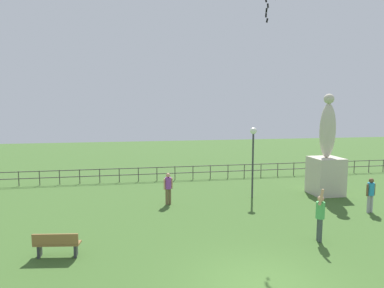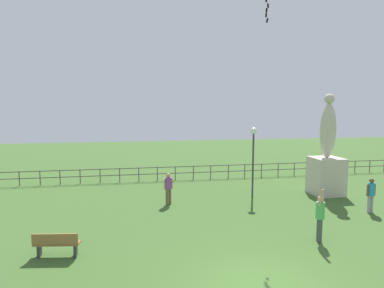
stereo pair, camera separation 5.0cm
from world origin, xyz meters
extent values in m
plane|color=#3D6028|center=(0.00, 0.00, 0.00)|extent=(80.00, 80.00, 0.00)
cube|color=beige|center=(7.40, 8.80, 1.06)|extent=(1.63, 1.63, 2.12)
ellipsoid|color=beige|center=(7.40, 8.80, 3.65)|extent=(0.90, 0.76, 3.06)
sphere|color=beige|center=(7.40, 8.80, 5.43)|extent=(0.56, 0.56, 0.56)
cylinder|color=#38383D|center=(3.06, 8.91, 1.78)|extent=(0.10, 0.10, 3.55)
sphere|color=white|center=(3.06, 8.91, 3.70)|extent=(0.36, 0.36, 0.36)
cube|color=olive|center=(-5.98, 3.09, 0.45)|extent=(1.54, 0.61, 0.06)
cube|color=olive|center=(-6.00, 2.92, 0.67)|extent=(1.49, 0.27, 0.36)
cube|color=#333338|center=(-6.57, 3.18, 0.23)|extent=(0.08, 0.36, 0.45)
cube|color=#333338|center=(-5.38, 3.01, 0.23)|extent=(0.08, 0.36, 0.45)
cylinder|color=#99999E|center=(7.52, 5.36, 0.42)|extent=(0.14, 0.14, 0.84)
cylinder|color=#99999E|center=(7.69, 5.39, 0.42)|extent=(0.14, 0.14, 0.84)
cylinder|color=#268CBF|center=(7.61, 5.37, 1.14)|extent=(0.31, 0.31, 0.59)
sphere|color=brown|center=(7.61, 5.37, 1.55)|extent=(0.23, 0.23, 0.23)
cylinder|color=brown|center=(7.40, 5.35, 1.10)|extent=(0.09, 0.09, 0.56)
cylinder|color=brown|center=(7.81, 5.40, 1.10)|extent=(0.09, 0.09, 0.56)
cylinder|color=#3F4C47|center=(3.35, 2.61, 0.44)|extent=(0.15, 0.15, 0.88)
cylinder|color=#3F4C47|center=(3.39, 2.77, 0.44)|extent=(0.15, 0.15, 0.88)
cylinder|color=#4CB259|center=(3.37, 2.69, 1.19)|extent=(0.32, 0.32, 0.62)
sphere|color=tan|center=(3.37, 2.69, 1.62)|extent=(0.24, 0.24, 0.24)
cylinder|color=tan|center=(3.27, 2.50, 1.74)|extent=(0.21, 0.14, 0.60)
cylinder|color=tan|center=(3.42, 2.90, 1.15)|extent=(0.10, 0.10, 0.59)
cylinder|color=brown|center=(-1.75, 8.36, 0.41)|extent=(0.14, 0.14, 0.83)
cylinder|color=brown|center=(-1.59, 8.40, 0.41)|extent=(0.14, 0.14, 0.83)
cylinder|color=purple|center=(-1.67, 8.38, 1.12)|extent=(0.30, 0.30, 0.59)
sphere|color=tan|center=(-1.67, 8.38, 1.53)|extent=(0.22, 0.22, 0.22)
cylinder|color=tan|center=(-1.86, 8.32, 1.09)|extent=(0.09, 0.09, 0.56)
cylinder|color=tan|center=(-1.47, 8.44, 1.09)|extent=(0.09, 0.09, 0.56)
cube|color=black|center=(2.71, 6.75, 9.84)|extent=(0.09, 0.04, 0.20)
cube|color=black|center=(2.83, 6.81, 9.62)|extent=(0.10, 0.02, 0.21)
cube|color=black|center=(2.75, 6.77, 9.40)|extent=(0.09, 0.05, 0.20)
cube|color=black|center=(2.73, 6.75, 9.18)|extent=(0.09, 0.02, 0.20)
cube|color=black|center=(2.81, 6.79, 8.96)|extent=(0.12, 0.02, 0.21)
cylinder|color=#4C4742|center=(-10.52, 14.00, 0.47)|extent=(0.06, 0.06, 0.95)
cylinder|color=#4C4742|center=(-9.29, 14.00, 0.47)|extent=(0.06, 0.06, 0.95)
cylinder|color=#4C4742|center=(-8.08, 14.00, 0.47)|extent=(0.06, 0.06, 0.95)
cylinder|color=#4C4742|center=(-6.84, 14.00, 0.47)|extent=(0.06, 0.06, 0.95)
cylinder|color=#4C4742|center=(-5.57, 14.00, 0.47)|extent=(0.06, 0.06, 0.95)
cylinder|color=#4C4742|center=(-4.32, 14.00, 0.47)|extent=(0.06, 0.06, 0.95)
cylinder|color=#4C4742|center=(-3.06, 14.00, 0.47)|extent=(0.06, 0.06, 0.95)
cylinder|color=#4C4742|center=(-1.82, 14.00, 0.47)|extent=(0.06, 0.06, 0.95)
cylinder|color=#4C4742|center=(-0.59, 14.00, 0.47)|extent=(0.06, 0.06, 0.95)
cylinder|color=#4C4742|center=(0.66, 14.00, 0.47)|extent=(0.06, 0.06, 0.95)
cylinder|color=#4C4742|center=(1.89, 14.00, 0.47)|extent=(0.06, 0.06, 0.95)
cylinder|color=#4C4742|center=(3.16, 14.00, 0.47)|extent=(0.06, 0.06, 0.95)
cylinder|color=#4C4742|center=(4.36, 14.00, 0.47)|extent=(0.06, 0.06, 0.95)
cylinder|color=#4C4742|center=(5.61, 14.00, 0.47)|extent=(0.06, 0.06, 0.95)
cylinder|color=#4C4742|center=(6.89, 14.00, 0.47)|extent=(0.06, 0.06, 0.95)
cylinder|color=#4C4742|center=(8.14, 14.00, 0.47)|extent=(0.06, 0.06, 0.95)
cylinder|color=#4C4742|center=(9.36, 14.00, 0.47)|extent=(0.06, 0.06, 0.95)
cylinder|color=#4C4742|center=(10.61, 14.00, 0.47)|extent=(0.06, 0.06, 0.95)
cylinder|color=#4C4742|center=(11.86, 14.00, 0.47)|extent=(0.06, 0.06, 0.95)
cylinder|color=#4C4742|center=(13.06, 14.00, 0.47)|extent=(0.06, 0.06, 0.95)
cylinder|color=#4C4742|center=(14.31, 14.00, 0.47)|extent=(0.06, 0.06, 0.95)
cylinder|color=#4C4742|center=(15.55, 14.00, 0.47)|extent=(0.06, 0.06, 0.95)
cube|color=#4C4742|center=(0.00, 14.00, 0.91)|extent=(36.00, 0.05, 0.05)
cube|color=#4C4742|center=(0.00, 14.00, 0.47)|extent=(36.00, 0.05, 0.05)
camera|label=1|loc=(-3.46, -8.28, 5.02)|focal=31.28mm
camera|label=2|loc=(-3.41, -8.29, 5.02)|focal=31.28mm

